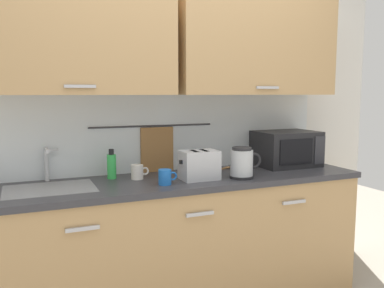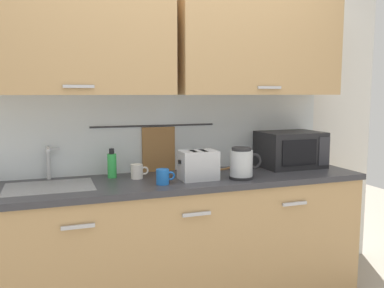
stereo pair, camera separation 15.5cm
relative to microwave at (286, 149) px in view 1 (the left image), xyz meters
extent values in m
cube|color=tan|center=(-0.92, -0.11, -0.61)|extent=(2.50, 0.60, 0.86)
cube|color=#B7B7BC|center=(-1.61, -0.42, -0.30)|extent=(0.18, 0.02, 0.02)
cube|color=#B7B7BC|center=(-0.92, -0.42, -0.30)|extent=(0.18, 0.02, 0.02)
cube|color=#B7B7BC|center=(-0.23, -0.42, -0.30)|extent=(0.18, 0.02, 0.02)
cube|color=#333338|center=(-0.92, -0.11, -0.16)|extent=(2.53, 0.63, 0.04)
cube|color=#9EA0A5|center=(-1.75, -0.09, -0.18)|extent=(0.52, 0.38, 0.09)
cube|color=silver|center=(-0.92, 0.22, 0.21)|extent=(3.70, 0.06, 2.50)
cube|color=silver|center=(-0.92, 0.19, 0.14)|extent=(2.50, 0.01, 0.55)
cube|color=tan|center=(-1.56, 0.03, 0.77)|extent=(1.22, 0.33, 0.70)
cube|color=#B7B7BC|center=(-1.56, -0.15, 0.47)|extent=(0.18, 0.01, 0.02)
cube|color=tan|center=(-0.28, 0.03, 0.77)|extent=(1.22, 0.33, 0.70)
cube|color=#B7B7BC|center=(-0.28, -0.15, 0.47)|extent=(0.18, 0.01, 0.02)
cylinder|color=#333338|center=(-1.02, 0.17, 0.19)|extent=(0.90, 0.01, 0.01)
cube|color=olive|center=(-0.99, 0.17, 0.01)|extent=(0.24, 0.02, 0.34)
cylinder|color=#B2B5BA|center=(-1.75, 0.14, -0.03)|extent=(0.03, 0.03, 0.22)
cylinder|color=#B2B5BA|center=(-1.75, 0.06, 0.07)|extent=(0.02, 0.16, 0.02)
cube|color=#B2B5BA|center=(-1.71, 0.14, 0.06)|extent=(0.07, 0.02, 0.01)
cube|color=black|center=(0.00, 0.00, 0.00)|extent=(0.46, 0.34, 0.27)
cube|color=black|center=(-0.04, -0.17, 0.00)|extent=(0.29, 0.01, 0.18)
cube|color=#2D2D33|center=(0.18, -0.17, 0.00)|extent=(0.09, 0.01, 0.21)
cylinder|color=black|center=(-0.55, -0.27, -0.13)|extent=(0.16, 0.16, 0.02)
cylinder|color=#B2B7BC|center=(-0.55, -0.27, -0.03)|extent=(0.15, 0.15, 0.17)
cylinder|color=#262628|center=(-0.55, -0.27, 0.06)|extent=(0.13, 0.13, 0.02)
torus|color=black|center=(-0.46, -0.27, -0.02)|extent=(0.11, 0.02, 0.11)
cylinder|color=green|center=(-1.35, 0.05, -0.06)|extent=(0.06, 0.06, 0.16)
cylinder|color=black|center=(-1.35, 0.05, 0.04)|extent=(0.03, 0.03, 0.04)
cylinder|color=silver|center=(-1.20, -0.03, -0.09)|extent=(0.08, 0.08, 0.09)
torus|color=silver|center=(-1.15, -0.03, -0.09)|extent=(0.06, 0.01, 0.06)
cube|color=#B7BABF|center=(-0.83, -0.20, -0.04)|extent=(0.24, 0.17, 0.19)
cube|color=black|center=(-0.86, -0.20, 0.05)|extent=(0.03, 0.12, 0.01)
cube|color=black|center=(-0.79, -0.20, 0.05)|extent=(0.03, 0.12, 0.01)
cube|color=black|center=(-0.95, -0.20, -0.01)|extent=(0.02, 0.02, 0.02)
cylinder|color=blue|center=(-1.08, -0.25, -0.09)|extent=(0.08, 0.08, 0.09)
torus|color=blue|center=(-1.03, -0.25, -0.09)|extent=(0.06, 0.01, 0.06)
cube|color=#9E7042|center=(-0.60, 0.04, -0.13)|extent=(0.21, 0.09, 0.01)
ellipsoid|color=#9E7042|center=(-0.47, 0.08, -0.13)|extent=(0.07, 0.06, 0.01)
camera|label=1|loc=(-1.88, -2.57, 0.42)|focal=37.83mm
camera|label=2|loc=(-1.74, -2.62, 0.42)|focal=37.83mm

